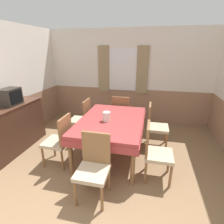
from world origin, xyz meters
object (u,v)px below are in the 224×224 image
at_px(chair_right_near, 155,151).
at_px(chair_left_far, 82,118).
at_px(chair_left_near, 60,139).
at_px(sideboard, 13,129).
at_px(vase, 107,116).
at_px(chair_right_far, 155,124).
at_px(chair_head_near, 94,165).
at_px(chair_head_window, 121,113).
at_px(tv, 10,97).
at_px(dining_table, 111,124).

height_order(chair_right_near, chair_left_far, same).
bearing_deg(chair_left_near, sideboard, 79.67).
relative_size(chair_left_far, vase, 5.49).
height_order(chair_right_far, sideboard, sideboard).
xyz_separation_m(chair_head_near, chair_head_window, (-0.00, 2.20, 0.00)).
bearing_deg(chair_head_window, tv, -147.56).
height_order(chair_right_far, chair_head_window, same).
bearing_deg(vase, chair_right_far, 34.26).
bearing_deg(chair_right_near, dining_table, -122.15).
distance_m(chair_head_near, chair_left_near, 1.02).
height_order(dining_table, tv, tv).
height_order(dining_table, chair_right_near, chair_right_near).
distance_m(chair_right_far, chair_head_near, 1.84).
bearing_deg(chair_right_near, chair_head_near, -55.73).
relative_size(chair_right_near, chair_left_far, 1.00).
bearing_deg(chair_right_far, chair_left_far, -90.00).
distance_m(chair_head_near, chair_head_window, 2.20).
xyz_separation_m(chair_right_far, chair_head_near, (-0.84, -1.63, 0.00)).
relative_size(chair_right_far, tv, 2.50).
bearing_deg(vase, chair_left_far, 140.99).
bearing_deg(dining_table, chair_left_far, 147.85).
bearing_deg(chair_head_near, sideboard, -21.19).
bearing_deg(chair_right_far, dining_table, -57.85).
height_order(chair_left_near, tv, tv).
xyz_separation_m(chair_right_far, chair_right_near, (0.00, -1.06, 0.00)).
xyz_separation_m(chair_head_near, sideboard, (-2.05, 0.79, -0.02)).
bearing_deg(chair_head_near, tv, -23.84).
distance_m(chair_left_near, sideboard, 1.22).
distance_m(chair_left_far, sideboard, 1.47).
bearing_deg(chair_left_far, chair_left_near, -180.00).
xyz_separation_m(dining_table, chair_right_near, (0.84, -0.53, -0.15)).
xyz_separation_m(chair_left_far, chair_left_near, (0.00, -1.06, 0.00)).
xyz_separation_m(chair_head_near, chair_left_near, (-0.84, 0.57, 0.00)).
xyz_separation_m(chair_left_far, sideboard, (-1.20, -0.84, -0.02)).
relative_size(chair_right_near, vase, 5.49).
distance_m(chair_right_near, tv, 2.97).
height_order(chair_left_near, sideboard, sideboard).
xyz_separation_m(chair_right_near, sideboard, (-2.89, 0.22, -0.02)).
bearing_deg(vase, tv, -176.98).
bearing_deg(dining_table, chair_head_near, -90.00).
bearing_deg(chair_right_near, sideboard, -94.35).
bearing_deg(chair_head_near, chair_head_window, -90.00).
distance_m(chair_head_near, tv, 2.33).
distance_m(chair_left_far, chair_head_window, 1.02).
bearing_deg(chair_right_far, sideboard, -73.81).
xyz_separation_m(dining_table, chair_right_far, (0.84, 0.53, -0.15)).
relative_size(chair_left_far, chair_head_window, 1.00).
bearing_deg(vase, dining_table, 52.24).
height_order(chair_head_near, chair_left_near, same).
xyz_separation_m(chair_right_near, chair_head_near, (-0.84, -0.57, 0.00)).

